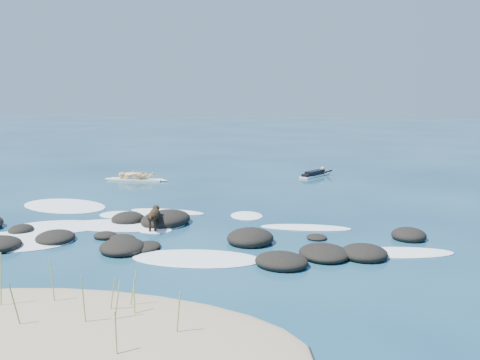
# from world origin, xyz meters

# --- Properties ---
(ground) EXTENTS (160.00, 160.00, 0.00)m
(ground) POSITION_xyz_m (0.00, 0.00, 0.00)
(ground) COLOR #0A2642
(ground) RESTS_ON ground
(sand_dune) EXTENTS (9.00, 4.40, 0.60)m
(sand_dune) POSITION_xyz_m (0.00, -8.20, 0.00)
(sand_dune) COLOR #9E8966
(sand_dune) RESTS_ON ground
(dune_grass) EXTENTS (4.22, 2.08, 1.18)m
(dune_grass) POSITION_xyz_m (-0.20, -8.02, 0.59)
(dune_grass) COLOR #8AA14E
(dune_grass) RESTS_ON ground
(reef_rocks) EXTENTS (14.92, 5.55, 0.59)m
(reef_rocks) POSITION_xyz_m (-0.37, -1.78, 0.12)
(reef_rocks) COLOR black
(reef_rocks) RESTS_ON ground
(breaking_foam) EXTENTS (15.73, 8.04, 0.12)m
(breaking_foam) POSITION_xyz_m (-2.12, -0.58, 0.01)
(breaking_foam) COLOR white
(breaking_foam) RESTS_ON ground
(standing_surfer_rig) EXTENTS (3.22, 0.65, 1.83)m
(standing_surfer_rig) POSITION_xyz_m (-5.49, 8.11, 0.72)
(standing_surfer_rig) COLOR #FBF8C9
(standing_surfer_rig) RESTS_ON ground
(paddling_surfer_rig) EXTENTS (1.61, 2.32, 0.42)m
(paddling_surfer_rig) POSITION_xyz_m (3.06, 11.31, 0.14)
(paddling_surfer_rig) COLOR white
(paddling_surfer_rig) RESTS_ON ground
(dog) EXTENTS (0.45, 1.21, 0.77)m
(dog) POSITION_xyz_m (-1.08, -0.83, 0.51)
(dog) COLOR black
(dog) RESTS_ON ground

